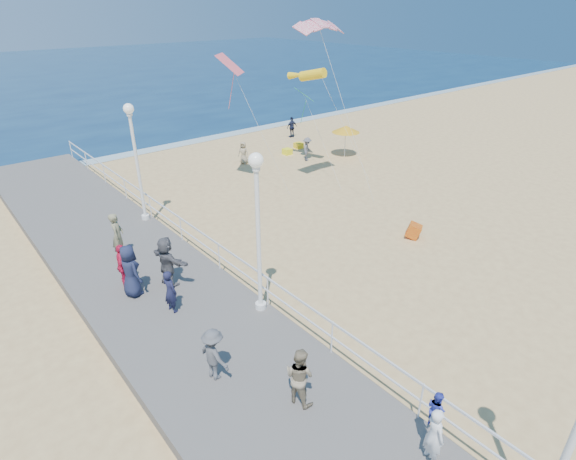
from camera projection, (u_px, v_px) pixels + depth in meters
ground at (367, 264)px, 18.14m from camera, size 160.00×160.00×0.00m
ocean at (13, 79)px, 62.62m from camera, size 160.00×90.00×0.05m
surf_line at (149, 150)px, 32.16m from camera, size 160.00×1.20×0.04m
boardwalk at (205, 340)px, 13.75m from camera, size 5.00×44.00×0.40m
railing at (267, 283)px, 14.68m from camera, size 0.05×42.00×0.55m
lamp_post_mid at (258, 219)px, 13.42m from camera, size 0.44×0.44×5.32m
lamp_post_far at (135, 151)px, 19.58m from camera, size 0.44×0.44×5.32m
woman_holding_toddler at (434, 436)px, 9.62m from camera, size 0.54×0.64×1.50m
toddler_held at (436, 409)px, 9.55m from camera, size 0.50×0.55×0.93m
spectator_0 at (170, 291)px, 14.44m from camera, size 0.46×0.61×1.51m
spectator_1 at (300, 376)px, 11.08m from camera, size 0.79×0.92×1.63m
spectator_2 at (214, 354)px, 11.81m from camera, size 0.73×1.08×1.55m
spectator_3 at (123, 266)px, 15.69m from camera, size 0.74×1.05×1.65m
spectator_4 at (130, 271)px, 15.18m from camera, size 0.72×1.00×1.89m
spectator_5 at (167, 261)px, 15.77m from camera, size 0.93×1.81×1.86m
spectator_6 at (118, 236)px, 17.48m from camera, size 0.75×0.82×1.88m
beach_walker_a at (307, 149)px, 29.83m from camera, size 1.15×1.05×1.55m
beach_walker_b at (292, 127)px, 35.03m from camera, size 0.96×0.47×1.59m
beach_walker_c at (243, 153)px, 29.29m from camera, size 0.75×0.84×1.44m
box_kite at (413, 232)px, 20.05m from camera, size 0.83×0.89×0.74m
beach_umbrella at (346, 129)px, 30.07m from camera, size 1.90×1.90×2.14m
beach_chair_left at (287, 151)px, 31.30m from camera, size 0.55×0.55×0.40m
beach_chair_right at (299, 145)px, 32.64m from camera, size 0.55×0.55×0.40m
kite_parafoil at (320, 23)px, 21.04m from camera, size 2.74×0.94×0.65m
kite_windsock at (313, 75)px, 25.86m from camera, size 1.05×2.90×1.13m
kite_diamond_pink at (230, 64)px, 22.54m from camera, size 1.85×1.83×0.96m
kite_diamond_green at (304, 94)px, 28.35m from camera, size 1.43×1.52×0.72m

